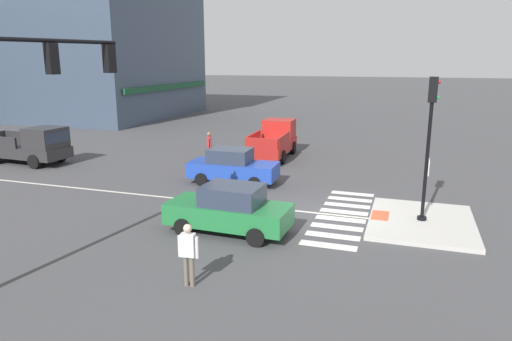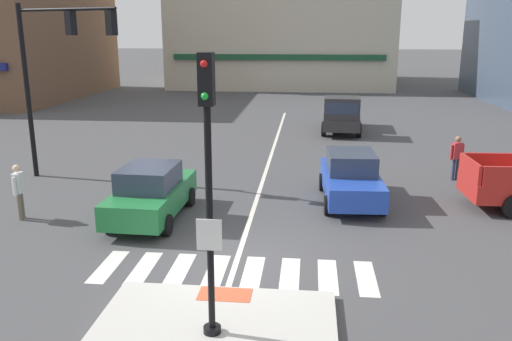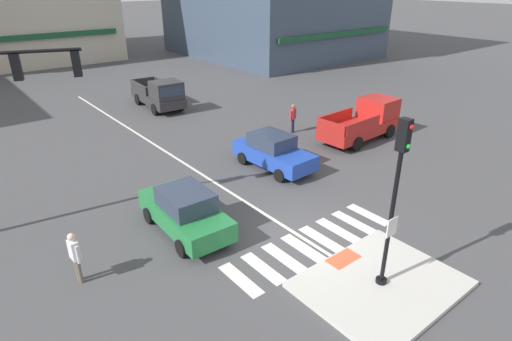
{
  "view_description": "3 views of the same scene",
  "coord_description": "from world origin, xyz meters",
  "px_view_note": "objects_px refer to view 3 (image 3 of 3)",
  "views": [
    {
      "loc": [
        -16.45,
        -2.67,
        5.63
      ],
      "look_at": [
        -0.26,
        2.79,
        1.53
      ],
      "focal_mm": 32.35,
      "sensor_mm": 36.0,
      "label": 1
    },
    {
      "loc": [
        1.65,
        -11.65,
        5.44
      ],
      "look_at": [
        0.06,
        3.88,
        1.29
      ],
      "focal_mm": 37.16,
      "sensor_mm": 36.0,
      "label": 2
    },
    {
      "loc": [
        -8.89,
        -8.61,
        8.21
      ],
      "look_at": [
        0.83,
        3.58,
        1.0
      ],
      "focal_mm": 29.46,
      "sensor_mm": 36.0,
      "label": 3
    }
  ],
  "objects_px": {
    "car_blue_eastbound_mid": "(273,151)",
    "pickup_truck_charcoal_eastbound_distant": "(160,95)",
    "pickup_truck_red_cross_right": "(365,121)",
    "pedestrian_at_curb_left": "(75,254)",
    "signal_pole": "(395,191)",
    "pedestrian_waiting_far_side": "(293,116)",
    "car_green_westbound_near": "(185,211)"
  },
  "relations": [
    {
      "from": "signal_pole",
      "to": "car_green_westbound_near",
      "type": "bearing_deg",
      "value": 115.62
    },
    {
      "from": "signal_pole",
      "to": "pickup_truck_red_cross_right",
      "type": "relative_size",
      "value": 0.96
    },
    {
      "from": "pedestrian_at_curb_left",
      "to": "car_blue_eastbound_mid",
      "type": "bearing_deg",
      "value": 15.21
    },
    {
      "from": "pedestrian_waiting_far_side",
      "to": "signal_pole",
      "type": "bearing_deg",
      "value": -122.0
    },
    {
      "from": "pickup_truck_red_cross_right",
      "to": "pedestrian_at_curb_left",
      "type": "distance_m",
      "value": 16.59
    },
    {
      "from": "car_green_westbound_near",
      "to": "pickup_truck_charcoal_eastbound_distant",
      "type": "xyz_separation_m",
      "value": [
        6.32,
        14.36,
        0.17
      ]
    },
    {
      "from": "signal_pole",
      "to": "car_blue_eastbound_mid",
      "type": "distance_m",
      "value": 9.18
    },
    {
      "from": "signal_pole",
      "to": "pickup_truck_red_cross_right",
      "type": "distance_m",
      "value": 12.85
    },
    {
      "from": "car_blue_eastbound_mid",
      "to": "pickup_truck_red_cross_right",
      "type": "distance_m",
      "value": 6.6
    },
    {
      "from": "car_green_westbound_near",
      "to": "pedestrian_at_curb_left",
      "type": "distance_m",
      "value": 3.87
    },
    {
      "from": "car_blue_eastbound_mid",
      "to": "pedestrian_waiting_far_side",
      "type": "xyz_separation_m",
      "value": [
        4.09,
        3.03,
        0.17
      ]
    },
    {
      "from": "car_green_westbound_near",
      "to": "car_blue_eastbound_mid",
      "type": "distance_m",
      "value": 6.37
    },
    {
      "from": "pedestrian_at_curb_left",
      "to": "car_green_westbound_near",
      "type": "bearing_deg",
      "value": 6.34
    },
    {
      "from": "car_green_westbound_near",
      "to": "pedestrian_at_curb_left",
      "type": "bearing_deg",
      "value": -173.66
    },
    {
      "from": "signal_pole",
      "to": "pedestrian_waiting_far_side",
      "type": "relative_size",
      "value": 2.96
    },
    {
      "from": "pickup_truck_charcoal_eastbound_distant",
      "to": "pickup_truck_red_cross_right",
      "type": "height_order",
      "value": "same"
    },
    {
      "from": "car_blue_eastbound_mid",
      "to": "pickup_truck_charcoal_eastbound_distant",
      "type": "relative_size",
      "value": 0.8
    },
    {
      "from": "car_green_westbound_near",
      "to": "pickup_truck_red_cross_right",
      "type": "relative_size",
      "value": 0.8
    },
    {
      "from": "signal_pole",
      "to": "pedestrian_at_curb_left",
      "type": "xyz_separation_m",
      "value": [
        -6.77,
        5.69,
        -2.14
      ]
    },
    {
      "from": "car_blue_eastbound_mid",
      "to": "pickup_truck_charcoal_eastbound_distant",
      "type": "height_order",
      "value": "pickup_truck_charcoal_eastbound_distant"
    },
    {
      "from": "car_blue_eastbound_mid",
      "to": "signal_pole",
      "type": "bearing_deg",
      "value": -109.92
    },
    {
      "from": "car_blue_eastbound_mid",
      "to": "pickup_truck_charcoal_eastbound_distant",
      "type": "distance_m",
      "value": 12.12
    },
    {
      "from": "pickup_truck_red_cross_right",
      "to": "pedestrian_at_curb_left",
      "type": "relative_size",
      "value": 3.1
    },
    {
      "from": "pickup_truck_charcoal_eastbound_distant",
      "to": "car_green_westbound_near",
      "type": "bearing_deg",
      "value": -113.77
    },
    {
      "from": "car_blue_eastbound_mid",
      "to": "pedestrian_at_curb_left",
      "type": "height_order",
      "value": "pedestrian_at_curb_left"
    },
    {
      "from": "car_green_westbound_near",
      "to": "car_blue_eastbound_mid",
      "type": "relative_size",
      "value": 0.99
    },
    {
      "from": "car_green_westbound_near",
      "to": "car_blue_eastbound_mid",
      "type": "height_order",
      "value": "same"
    },
    {
      "from": "car_green_westbound_near",
      "to": "car_blue_eastbound_mid",
      "type": "xyz_separation_m",
      "value": [
        5.96,
        2.24,
        0.0
      ]
    },
    {
      "from": "pedestrian_waiting_far_side",
      "to": "car_green_westbound_near",
      "type": "bearing_deg",
      "value": -152.32
    },
    {
      "from": "car_green_westbound_near",
      "to": "pickup_truck_red_cross_right",
      "type": "height_order",
      "value": "pickup_truck_red_cross_right"
    },
    {
      "from": "pedestrian_waiting_far_side",
      "to": "pickup_truck_charcoal_eastbound_distant",
      "type": "bearing_deg",
      "value": 112.3
    },
    {
      "from": "pedestrian_waiting_far_side",
      "to": "car_blue_eastbound_mid",
      "type": "bearing_deg",
      "value": -143.43
    }
  ]
}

